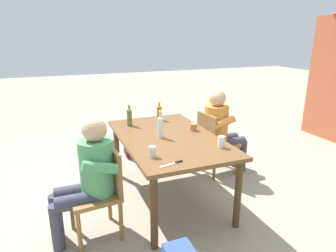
# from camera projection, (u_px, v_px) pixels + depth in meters

# --- Properties ---
(ground_plane) EXTENTS (24.00, 24.00, 0.00)m
(ground_plane) POSITION_uv_depth(u_px,v_px,m) (168.00, 197.00, 3.54)
(ground_plane) COLOR gray
(dining_table) EXTENTS (1.71, 1.03, 0.78)m
(dining_table) POSITION_uv_depth(u_px,v_px,m) (168.00, 143.00, 3.33)
(dining_table) COLOR brown
(dining_table) RESTS_ON ground_plane
(chair_far_left) EXTENTS (0.48, 0.48, 0.87)m
(chair_far_left) POSITION_uv_depth(u_px,v_px,m) (214.00, 140.00, 4.01)
(chair_far_left) COLOR olive
(chair_far_left) RESTS_ON ground_plane
(chair_near_right) EXTENTS (0.48, 0.48, 0.87)m
(chair_near_right) POSITION_uv_depth(u_px,v_px,m) (102.00, 188.00, 2.77)
(chair_near_right) COLOR olive
(chair_near_right) RESTS_ON ground_plane
(person_in_white_shirt) EXTENTS (0.47, 0.61, 1.18)m
(person_in_white_shirt) POSITION_uv_depth(u_px,v_px,m) (221.00, 128.00, 4.01)
(person_in_white_shirt) COLOR orange
(person_in_white_shirt) RESTS_ON ground_plane
(person_in_plaid_shirt) EXTENTS (0.47, 0.61, 1.18)m
(person_in_plaid_shirt) POSITION_uv_depth(u_px,v_px,m) (89.00, 174.00, 2.68)
(person_in_plaid_shirt) COLOR #4C935B
(person_in_plaid_shirt) RESTS_ON ground_plane
(bottle_olive) EXTENTS (0.06, 0.06, 0.28)m
(bottle_olive) POSITION_uv_depth(u_px,v_px,m) (129.00, 116.00, 3.66)
(bottle_olive) COLOR #566623
(bottle_olive) RESTS_ON dining_table
(bottle_clear) EXTENTS (0.06, 0.06, 0.30)m
(bottle_clear) POSITION_uv_depth(u_px,v_px,m) (160.00, 126.00, 3.23)
(bottle_clear) COLOR white
(bottle_clear) RESTS_ON dining_table
(bottle_amber) EXTENTS (0.06, 0.06, 0.25)m
(bottle_amber) POSITION_uv_depth(u_px,v_px,m) (159.00, 112.00, 3.91)
(bottle_amber) COLOR #996019
(bottle_amber) RESTS_ON dining_table
(cup_glass) EXTENTS (0.07, 0.07, 0.10)m
(cup_glass) POSITION_uv_depth(u_px,v_px,m) (152.00, 152.00, 2.73)
(cup_glass) COLOR silver
(cup_glass) RESTS_ON dining_table
(cup_white) EXTENTS (0.07, 0.07, 0.12)m
(cup_white) POSITION_uv_depth(u_px,v_px,m) (221.00, 142.00, 2.96)
(cup_white) COLOR white
(cup_white) RESTS_ON dining_table
(cup_terracotta) EXTENTS (0.08, 0.08, 0.08)m
(cup_terracotta) POSITION_uv_depth(u_px,v_px,m) (193.00, 127.00, 3.50)
(cup_terracotta) COLOR #BC6B47
(cup_terracotta) RESTS_ON dining_table
(table_knife) EXTENTS (0.08, 0.24, 0.01)m
(table_knife) POSITION_uv_depth(u_px,v_px,m) (173.00, 163.00, 2.60)
(table_knife) COLOR silver
(table_knife) RESTS_ON dining_table
(backpack_by_near_side) EXTENTS (0.30, 0.24, 0.46)m
(backpack_by_near_side) POSITION_uv_depth(u_px,v_px,m) (133.00, 143.00, 4.68)
(backpack_by_near_side) COLOR maroon
(backpack_by_near_side) RESTS_ON ground_plane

